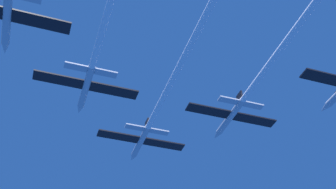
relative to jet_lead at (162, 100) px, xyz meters
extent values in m
cylinder|color=#B2BAC6|center=(0.00, 15.13, -0.03)|extent=(1.28, 11.61, 1.28)
cone|color=#B2BAC6|center=(0.00, 22.22, -0.03)|extent=(1.25, 2.56, 1.25)
ellipsoid|color=black|center=(0.00, 17.69, 0.51)|extent=(0.89, 2.32, 0.64)
cube|color=black|center=(-5.05, 14.55, -0.03)|extent=(8.83, 2.56, 0.28)
cube|color=black|center=(5.05, 14.55, -0.03)|extent=(8.83, 2.56, 0.28)
cube|color=black|center=(0.00, 10.49, 1.54)|extent=(0.33, 2.09, 1.86)
cube|color=#B2BAC6|center=(-2.62, 10.26, -0.03)|extent=(3.97, 1.53, 0.28)
cube|color=#B2BAC6|center=(2.62, 10.26, -0.03)|extent=(3.97, 1.53, 0.28)
cylinder|color=white|center=(0.00, -11.47, -0.03)|extent=(1.15, 41.60, 1.15)
cylinder|color=#B2BAC6|center=(-14.42, 0.10, -0.38)|extent=(1.28, 11.61, 1.28)
cone|color=#B2BAC6|center=(-14.42, 7.18, -0.38)|extent=(1.25, 2.56, 1.25)
ellipsoid|color=black|center=(-14.42, 2.65, 0.16)|extent=(0.89, 2.32, 0.64)
cube|color=black|center=(-19.47, -0.48, -0.38)|extent=(8.83, 2.56, 0.28)
cube|color=black|center=(-9.37, -0.48, -0.38)|extent=(8.83, 2.56, 0.28)
cube|color=black|center=(-14.42, -4.55, 1.19)|extent=(0.33, 2.09, 1.86)
cube|color=#B2BAC6|center=(-17.05, -4.78, -0.38)|extent=(3.97, 1.53, 0.28)
cube|color=#B2BAC6|center=(-11.80, -4.78, -0.38)|extent=(3.97, 1.53, 0.28)
cylinder|color=#B2BAC6|center=(14.95, 1.57, 0.57)|extent=(1.28, 11.61, 1.28)
cone|color=#B2BAC6|center=(14.95, 8.65, 0.57)|extent=(1.25, 2.56, 1.25)
ellipsoid|color=black|center=(14.95, 4.12, 1.11)|extent=(0.89, 2.32, 0.64)
cube|color=black|center=(9.90, 0.99, 0.57)|extent=(8.83, 2.56, 0.28)
cube|color=black|center=(20.00, 0.99, 0.57)|extent=(8.83, 2.56, 0.28)
cube|color=black|center=(14.95, -3.08, 2.14)|extent=(0.33, 2.09, 1.86)
cube|color=#B2BAC6|center=(12.33, -3.31, 0.57)|extent=(3.97, 1.53, 0.28)
cube|color=#B2BAC6|center=(17.58, -3.31, 0.57)|extent=(3.97, 1.53, 0.28)
cylinder|color=white|center=(14.95, -23.65, 0.57)|extent=(1.15, 38.82, 1.15)
cylinder|color=#B2BAC6|center=(-28.70, -13.41, -1.01)|extent=(1.28, 11.61, 1.28)
cone|color=#B2BAC6|center=(-28.70, -6.33, -1.01)|extent=(1.25, 2.56, 1.25)
ellipsoid|color=black|center=(-28.70, -10.86, -0.47)|extent=(0.89, 2.32, 0.64)
cube|color=black|center=(-23.65, -13.99, -1.01)|extent=(8.83, 2.56, 0.28)
cone|color=#B2BAC6|center=(30.47, -7.87, -0.32)|extent=(1.25, 2.56, 1.25)
cube|color=black|center=(25.41, -15.54, -0.32)|extent=(8.83, 2.56, 0.28)
camera|label=1|loc=(-19.73, -63.91, -52.35)|focal=47.92mm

